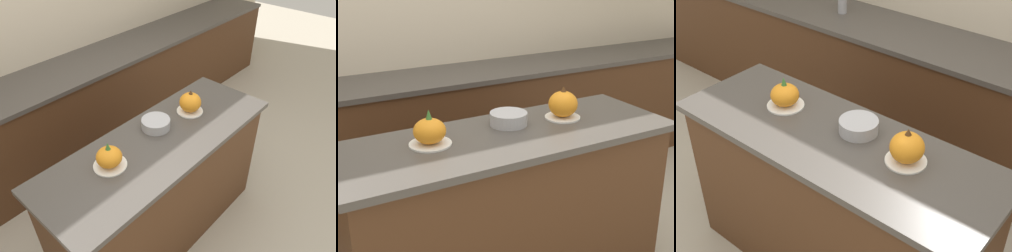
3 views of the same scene
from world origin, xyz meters
The scene contains 7 objects.
ground_plane centered at (0.00, 0.00, 0.00)m, with size 12.00×12.00×0.00m, color #BCB29E.
wall_back centered at (0.00, 1.59, 1.25)m, with size 8.00×0.06×2.50m.
kitchen_island centered at (0.00, 0.00, 0.45)m, with size 1.65×0.59×0.90m.
back_counter centered at (0.00, 1.26, 0.45)m, with size 6.00×0.60×0.89m.
pumpkin_cake_left centered at (-0.36, 0.05, 0.96)m, with size 0.19×0.19×0.16m.
pumpkin_cake_right centered at (0.36, 0.06, 0.97)m, with size 0.18×0.18×0.17m.
mixing_bowl centered at (0.06, 0.11, 0.94)m, with size 0.19×0.19×0.06m.
Camera 1 is at (-1.15, -1.08, 2.17)m, focal length 35.00 mm.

